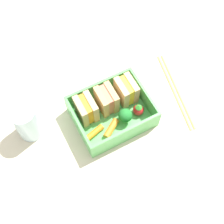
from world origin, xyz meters
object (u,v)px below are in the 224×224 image
at_px(strawberry_far_left, 138,110).
at_px(sandwich_center, 126,91).
at_px(drinking_glass, 27,122).
at_px(carrot_stick_far_left, 94,133).
at_px(folded_napkin, 151,182).
at_px(sandwich_left, 86,109).
at_px(broccoli_floret, 125,116).
at_px(sandwich_center_left, 106,100).
at_px(chopstick_pair, 176,90).
at_px(carrot_stick_left, 111,128).

bearing_deg(strawberry_far_left, sandwich_center, 96.27).
bearing_deg(strawberry_far_left, drinking_glass, 161.54).
bearing_deg(drinking_glass, carrot_stick_far_left, -33.72).
relative_size(strawberry_far_left, drinking_glass, 0.32).
relative_size(sandwich_center, folded_napkin, 0.52).
height_order(sandwich_left, broccoli_floret, sandwich_left).
bearing_deg(sandwich_center, drinking_glass, 172.76).
xyz_separation_m(sandwich_center_left, broccoli_floret, (0.02, -0.05, -0.01)).
relative_size(sandwich_center_left, sandwich_center, 1.00).
bearing_deg(sandwich_center, sandwich_left, 180.00).
bearing_deg(drinking_glass, folded_napkin, -51.97).
distance_m(chopstick_pair, folded_napkin, 0.23).
height_order(sandwich_center, drinking_glass, drinking_glass).
relative_size(sandwich_center_left, strawberry_far_left, 1.94).
relative_size(sandwich_center_left, chopstick_pair, 0.29).
height_order(sandwich_center, strawberry_far_left, sandwich_center).
distance_m(sandwich_center, carrot_stick_left, 0.09).
relative_size(sandwich_left, drinking_glass, 0.63).
distance_m(sandwich_center, chopstick_pair, 0.13).
height_order(sandwich_center, chopstick_pair, sandwich_center).
bearing_deg(chopstick_pair, sandwich_left, 170.59).
bearing_deg(carrot_stick_left, strawberry_far_left, 7.20).
bearing_deg(strawberry_far_left, folded_napkin, -109.92).
distance_m(sandwich_left, carrot_stick_left, 0.07).
xyz_separation_m(sandwich_center, folded_napkin, (-0.05, -0.20, -0.04)).
bearing_deg(drinking_glass, carrot_stick_left, -28.84).
bearing_deg(folded_napkin, chopstick_pair, 44.02).
xyz_separation_m(strawberry_far_left, drinking_glass, (-0.23, 0.08, 0.02)).
bearing_deg(carrot_stick_left, chopstick_pair, 6.59).
xyz_separation_m(sandwich_left, chopstick_pair, (0.22, -0.04, -0.04)).
xyz_separation_m(sandwich_left, broccoli_floret, (0.07, -0.05, -0.01)).
bearing_deg(sandwich_center_left, sandwich_center, 0.00).
height_order(sandwich_center_left, broccoli_floret, sandwich_center_left).
relative_size(carrot_stick_far_left, broccoli_floret, 1.29).
distance_m(broccoli_floret, folded_napkin, 0.15).
height_order(sandwich_left, strawberry_far_left, sandwich_left).
relative_size(sandwich_center_left, carrot_stick_far_left, 1.20).
relative_size(strawberry_far_left, folded_napkin, 0.27).
distance_m(sandwich_left, broccoli_floret, 0.09).
height_order(carrot_stick_left, folded_napkin, carrot_stick_left).
relative_size(drinking_glass, folded_napkin, 0.83).
relative_size(sandwich_left, carrot_stick_left, 1.31).
xyz_separation_m(carrot_stick_far_left, strawberry_far_left, (0.11, 0.00, 0.01)).
relative_size(carrot_stick_far_left, strawberry_far_left, 1.61).
distance_m(carrot_stick_far_left, drinking_glass, 0.14).
distance_m(sandwich_left, sandwich_center_left, 0.05).
xyz_separation_m(carrot_stick_left, drinking_glass, (-0.16, 0.09, 0.03)).
relative_size(sandwich_left, strawberry_far_left, 1.94).
bearing_deg(sandwich_center, carrot_stick_left, -139.94).
bearing_deg(sandwich_center_left, broccoli_floret, -68.41).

